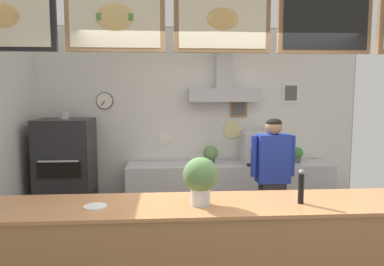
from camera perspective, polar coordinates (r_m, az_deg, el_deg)
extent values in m
cube|color=#9E9E99|center=(5.86, 0.92, 1.65)|extent=(5.09, 0.12, 2.97)
cube|color=silver|center=(5.79, 0.97, 1.60)|extent=(5.05, 0.01, 2.93)
cylinder|color=black|center=(5.82, -13.46, 4.91)|extent=(0.26, 0.02, 0.26)
cylinder|color=white|center=(5.80, -13.48, 4.90)|extent=(0.24, 0.01, 0.24)
cube|color=black|center=(5.80, -13.72, 4.53)|extent=(0.06, 0.01, 0.08)
cylinder|color=white|center=(5.78, -4.26, -0.79)|extent=(0.20, 0.02, 0.20)
cylinder|color=beige|center=(5.86, 6.30, 0.55)|extent=(0.28, 0.02, 0.28)
cube|color=#997047|center=(5.86, 7.29, 3.72)|extent=(0.27, 0.02, 0.26)
cube|color=#585858|center=(5.85, 7.31, 3.71)|extent=(0.19, 0.01, 0.19)
cube|color=white|center=(6.07, 15.14, 6.03)|extent=(0.27, 0.02, 0.33)
cube|color=#4E4E4E|center=(6.06, 15.17, 6.03)|extent=(0.20, 0.01, 0.24)
cube|color=#B7BABF|center=(5.67, 4.94, 5.91)|extent=(1.08, 0.32, 0.20)
cube|color=#B7BABF|center=(5.73, 4.92, 11.41)|extent=(0.24, 0.24, 0.90)
cube|color=black|center=(3.66, -27.21, 15.64)|extent=(0.87, 0.05, 0.55)
cube|color=beige|center=(3.63, -27.39, 15.71)|extent=(0.78, 0.01, 0.49)
ellipsoid|color=#DBAD60|center=(3.63, -27.48, 15.95)|extent=(0.28, 0.04, 0.20)
cube|color=tan|center=(3.62, -27.53, 15.97)|extent=(0.27, 0.01, 0.05)
cube|color=#9E754C|center=(3.42, -11.83, 16.91)|extent=(0.87, 0.05, 0.55)
cube|color=beige|center=(3.39, -11.90, 17.00)|extent=(0.78, 0.01, 0.49)
ellipsoid|color=#E5BC70|center=(3.38, -11.93, 17.26)|extent=(0.33, 0.04, 0.23)
cube|color=#51843D|center=(3.37, -11.95, 17.29)|extent=(0.31, 0.01, 0.06)
cube|color=olive|center=(3.43, 4.73, 16.99)|extent=(0.87, 0.05, 0.55)
cube|color=beige|center=(3.40, 4.80, 17.07)|extent=(0.78, 0.01, 0.49)
ellipsoid|color=#DBAD60|center=(3.39, 4.84, 17.34)|extent=(0.28, 0.04, 0.20)
cube|color=#E5C666|center=(3.38, 4.86, 17.37)|extent=(0.27, 0.01, 0.05)
cube|color=olive|center=(3.69, 19.97, 15.88)|extent=(0.87, 0.05, 0.55)
cube|color=black|center=(3.66, 20.15, 15.94)|extent=(0.78, 0.01, 0.49)
cube|color=#B77F4C|center=(3.40, 5.22, -19.25)|extent=(3.99, 0.69, 0.99)
cube|color=#CF8550|center=(3.21, 5.32, -11.00)|extent=(4.07, 0.73, 0.03)
cube|color=#B7BABF|center=(5.70, 5.82, -9.12)|extent=(3.09, 0.62, 0.89)
cube|color=#929499|center=(5.79, 5.79, -11.85)|extent=(2.94, 0.57, 0.02)
cube|color=#232326|center=(5.61, -18.99, -6.05)|extent=(0.76, 0.70, 1.59)
cube|color=black|center=(5.24, -20.05, -5.51)|extent=(0.57, 0.02, 0.20)
cube|color=#B7BABF|center=(5.20, -20.15, -4.15)|extent=(0.53, 0.02, 0.02)
cylinder|color=#B7BABF|center=(5.49, -19.30, 2.59)|extent=(0.14, 0.14, 0.10)
cube|color=#232328|center=(4.68, 12.29, -12.75)|extent=(0.30, 0.21, 0.89)
cube|color=#1E339E|center=(4.50, 12.51, -3.88)|extent=(0.39, 0.23, 0.58)
cylinder|color=#1E339E|center=(4.57, 15.28, -3.42)|extent=(0.08, 0.08, 0.49)
cylinder|color=#1E339E|center=(4.42, 9.66, -3.60)|extent=(0.08, 0.08, 0.49)
sphere|color=#997056|center=(4.45, 12.62, 0.96)|extent=(0.20, 0.20, 0.20)
ellipsoid|color=black|center=(4.44, 12.64, 1.54)|extent=(0.19, 0.19, 0.11)
cube|color=#B7BABF|center=(5.65, 10.75, -2.24)|extent=(0.58, 0.38, 0.48)
cylinder|color=#4C4C51|center=(5.41, 10.15, -2.86)|extent=(0.06, 0.06, 0.06)
cube|color=black|center=(5.46, 11.32, -4.87)|extent=(0.53, 0.10, 0.04)
sphere|color=black|center=(5.48, 13.11, -1.55)|extent=(0.04, 0.04, 0.04)
cylinder|color=#4C4C51|center=(5.59, 2.91, -4.31)|extent=(0.12, 0.12, 0.08)
ellipsoid|color=#5B844C|center=(5.57, 2.92, -3.10)|extent=(0.23, 0.23, 0.21)
cylinder|color=#4C4C51|center=(5.86, 16.01, -4.01)|extent=(0.11, 0.11, 0.09)
ellipsoid|color=#387A3D|center=(5.84, 16.05, -2.95)|extent=(0.19, 0.19, 0.17)
cylinder|color=silver|center=(3.11, 1.32, -9.77)|extent=(0.17, 0.17, 0.16)
cylinder|color=gray|center=(3.12, 1.32, -10.65)|extent=(0.16, 0.16, 0.05)
ellipsoid|color=#5B844C|center=(3.06, 1.33, -6.52)|extent=(0.29, 0.29, 0.29)
cylinder|color=white|center=(3.17, -14.89, -11.01)|extent=(0.19, 0.19, 0.01)
cylinder|color=black|center=(3.27, 16.63, -8.33)|extent=(0.05, 0.05, 0.25)
sphere|color=gray|center=(3.24, 16.71, -5.86)|extent=(0.04, 0.04, 0.04)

